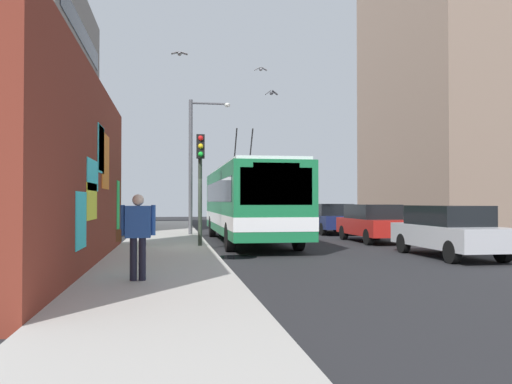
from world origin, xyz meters
TOP-DOWN VIEW (x-y plane):
  - ground_plane at (0.00, 0.00)m, footprint 80.00×80.00m
  - sidewalk_slab at (0.00, 1.60)m, footprint 48.00×3.20m
  - graffiti_wall at (-4.48, 3.35)m, footprint 13.02×0.32m
  - building_far_left at (11.30, 9.20)m, footprint 13.65×6.14m
  - building_far_right at (13.87, -17.00)m, footprint 13.50×8.09m
  - city_bus at (3.30, -1.80)m, footprint 11.57×2.67m
  - parked_car_silver at (-3.21, -7.00)m, footprint 4.55×1.75m
  - parked_car_red at (2.79, -7.00)m, footprint 4.40×1.77m
  - parked_car_navy at (8.75, -7.00)m, footprint 4.91×1.94m
  - parked_car_champagne at (14.94, -7.00)m, footprint 4.32×1.81m
  - pedestrian_near_wall at (-7.43, 2.02)m, footprint 0.23×0.76m
  - traffic_light at (0.36, 0.35)m, footprint 0.49×0.28m
  - street_lamp at (6.76, 0.22)m, footprint 0.44×1.97m
  - flying_pigeons at (1.11, -1.20)m, footprint 5.05×4.28m
  - curbside_puddle at (-2.11, -0.60)m, footprint 1.30×1.30m

SIDE VIEW (x-z plane):
  - ground_plane at x=0.00m, z-range 0.00..0.00m
  - curbside_puddle at x=-2.11m, z-range 0.00..0.00m
  - sidewalk_slab at x=0.00m, z-range 0.00..0.15m
  - parked_car_red at x=2.79m, z-range 0.04..1.62m
  - parked_car_champagne at x=14.94m, z-range 0.04..1.62m
  - parked_car_silver at x=-3.21m, z-range 0.04..1.62m
  - parked_car_navy at x=8.75m, z-range 0.05..1.63m
  - pedestrian_near_wall at x=-7.43m, z-range 0.30..2.00m
  - city_bus at x=3.30m, z-range -0.71..4.19m
  - graffiti_wall at x=-4.48m, z-range 0.00..4.86m
  - traffic_light at x=0.36m, z-range 0.84..4.77m
  - street_lamp at x=6.76m, z-range 0.66..7.04m
  - building_far_left at x=11.30m, z-range 0.00..13.30m
  - flying_pigeons at x=1.11m, z-range 5.98..9.70m
  - building_far_right at x=13.87m, z-range 0.00..18.17m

